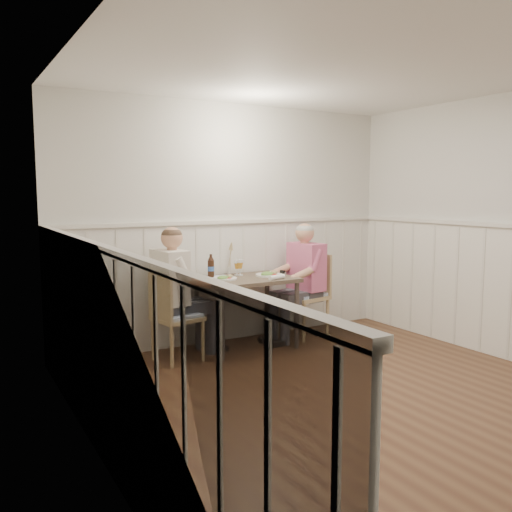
{
  "coord_description": "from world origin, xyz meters",
  "views": [
    {
      "loc": [
        -2.76,
        -3.07,
        1.64
      ],
      "look_at": [
        -0.03,
        1.64,
        1.0
      ],
      "focal_mm": 38.0,
      "sensor_mm": 36.0,
      "label": 1
    }
  ],
  "objects_px": {
    "grass_vase": "(229,259)",
    "beer_bottle": "(211,267)",
    "chair_right": "(308,292)",
    "chair_left": "(173,314)",
    "diner_cream": "(174,303)",
    "man_in_pink": "(303,289)",
    "dining_table": "(246,287)"
  },
  "relations": [
    {
      "from": "grass_vase",
      "to": "beer_bottle",
      "type": "bearing_deg",
      "value": -156.65
    },
    {
      "from": "chair_right",
      "to": "chair_left",
      "type": "height_order",
      "value": "chair_right"
    },
    {
      "from": "chair_right",
      "to": "beer_bottle",
      "type": "bearing_deg",
      "value": 174.32
    },
    {
      "from": "chair_right",
      "to": "diner_cream",
      "type": "distance_m",
      "value": 1.64
    },
    {
      "from": "grass_vase",
      "to": "chair_right",
      "type": "bearing_deg",
      "value": -14.89
    },
    {
      "from": "chair_left",
      "to": "beer_bottle",
      "type": "height_order",
      "value": "beer_bottle"
    },
    {
      "from": "man_in_pink",
      "to": "diner_cream",
      "type": "distance_m",
      "value": 1.54
    },
    {
      "from": "chair_left",
      "to": "beer_bottle",
      "type": "xyz_separation_m",
      "value": [
        0.53,
        0.25,
        0.39
      ]
    },
    {
      "from": "man_in_pink",
      "to": "diner_cream",
      "type": "bearing_deg",
      "value": 179.42
    },
    {
      "from": "dining_table",
      "to": "beer_bottle",
      "type": "bearing_deg",
      "value": 149.38
    },
    {
      "from": "beer_bottle",
      "to": "chair_left",
      "type": "bearing_deg",
      "value": -154.65
    },
    {
      "from": "chair_left",
      "to": "diner_cream",
      "type": "bearing_deg",
      "value": 60.59
    },
    {
      "from": "diner_cream",
      "to": "beer_bottle",
      "type": "relative_size",
      "value": 5.35
    },
    {
      "from": "chair_left",
      "to": "man_in_pink",
      "type": "distance_m",
      "value": 1.6
    },
    {
      "from": "dining_table",
      "to": "man_in_pink",
      "type": "bearing_deg",
      "value": 1.6
    },
    {
      "from": "dining_table",
      "to": "diner_cream",
      "type": "xyz_separation_m",
      "value": [
        -0.8,
        0.04,
        -0.09
      ]
    },
    {
      "from": "dining_table",
      "to": "beer_bottle",
      "type": "height_order",
      "value": "beer_bottle"
    },
    {
      "from": "dining_table",
      "to": "grass_vase",
      "type": "relative_size",
      "value": 2.65
    },
    {
      "from": "dining_table",
      "to": "man_in_pink",
      "type": "height_order",
      "value": "man_in_pink"
    },
    {
      "from": "chair_right",
      "to": "grass_vase",
      "type": "bearing_deg",
      "value": 165.11
    },
    {
      "from": "dining_table",
      "to": "beer_bottle",
      "type": "distance_m",
      "value": 0.43
    },
    {
      "from": "dining_table",
      "to": "diner_cream",
      "type": "bearing_deg",
      "value": 177.38
    },
    {
      "from": "chair_right",
      "to": "diner_cream",
      "type": "bearing_deg",
      "value": -178.69
    },
    {
      "from": "chair_left",
      "to": "diner_cream",
      "type": "relative_size",
      "value": 0.65
    },
    {
      "from": "dining_table",
      "to": "chair_left",
      "type": "bearing_deg",
      "value": -175.79
    },
    {
      "from": "dining_table",
      "to": "grass_vase",
      "type": "xyz_separation_m",
      "value": [
        -0.04,
        0.31,
        0.26
      ]
    },
    {
      "from": "man_in_pink",
      "to": "diner_cream",
      "type": "relative_size",
      "value": 0.99
    },
    {
      "from": "dining_table",
      "to": "man_in_pink",
      "type": "distance_m",
      "value": 0.75
    },
    {
      "from": "dining_table",
      "to": "beer_bottle",
      "type": "relative_size",
      "value": 3.92
    },
    {
      "from": "diner_cream",
      "to": "beer_bottle",
      "type": "bearing_deg",
      "value": 17.8
    },
    {
      "from": "dining_table",
      "to": "chair_right",
      "type": "height_order",
      "value": "chair_right"
    },
    {
      "from": "chair_right",
      "to": "beer_bottle",
      "type": "height_order",
      "value": "beer_bottle"
    }
  ]
}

